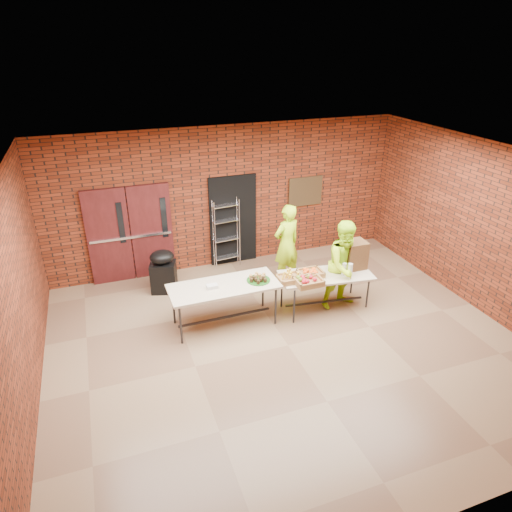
% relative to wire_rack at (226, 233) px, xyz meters
% --- Properties ---
extents(room, '(8.08, 7.08, 3.28)m').
position_rel_wire_rack_xyz_m(room, '(0.11, -3.32, 0.79)').
color(room, brown).
rests_on(room, ground).
extents(double_doors, '(1.78, 0.12, 2.10)m').
position_rel_wire_rack_xyz_m(double_doors, '(-2.09, 0.12, 0.24)').
color(double_doors, '#4F1617').
rests_on(double_doors, room).
extents(dark_doorway, '(1.10, 0.06, 2.10)m').
position_rel_wire_rack_xyz_m(dark_doorway, '(0.21, 0.14, 0.24)').
color(dark_doorway, black).
rests_on(dark_doorway, room).
extents(bronze_plaque, '(0.85, 0.04, 0.70)m').
position_rel_wire_rack_xyz_m(bronze_plaque, '(2.01, 0.13, 0.74)').
color(bronze_plaque, '#382516').
rests_on(bronze_plaque, room).
extents(wire_rack, '(0.61, 0.26, 1.62)m').
position_rel_wire_rack_xyz_m(wire_rack, '(0.00, 0.00, 0.00)').
color(wire_rack, silver).
rests_on(wire_rack, room).
extents(table_left, '(2.00, 0.85, 0.82)m').
position_rel_wire_rack_xyz_m(table_left, '(-0.73, -2.29, -0.06)').
color(table_left, '#BDAB91').
rests_on(table_left, room).
extents(table_right, '(1.86, 0.98, 0.73)m').
position_rel_wire_rack_xyz_m(table_right, '(1.28, -2.41, -0.14)').
color(table_right, '#BDAB91').
rests_on(table_right, room).
extents(basket_bananas, '(0.44, 0.34, 0.14)m').
position_rel_wire_rack_xyz_m(basket_bananas, '(0.51, -2.41, -0.02)').
color(basket_bananas, olive).
rests_on(basket_bananas, table_right).
extents(basket_oranges, '(0.45, 0.35, 0.14)m').
position_rel_wire_rack_xyz_m(basket_oranges, '(0.97, -2.36, -0.02)').
color(basket_oranges, olive).
rests_on(basket_oranges, table_right).
extents(basket_apples, '(0.49, 0.38, 0.15)m').
position_rel_wire_rack_xyz_m(basket_apples, '(0.79, -2.64, -0.01)').
color(basket_apples, olive).
rests_on(basket_apples, table_right).
extents(muffin_tray, '(0.44, 0.44, 0.11)m').
position_rel_wire_rack_xyz_m(muffin_tray, '(-0.08, -2.33, 0.06)').
color(muffin_tray, '#1B5516').
rests_on(muffin_tray, table_left).
extents(napkin_box, '(0.20, 0.13, 0.07)m').
position_rel_wire_rack_xyz_m(napkin_box, '(-0.95, -2.31, 0.04)').
color(napkin_box, silver).
rests_on(napkin_box, table_left).
extents(coffee_dispenser, '(0.42, 0.38, 0.56)m').
position_rel_wire_rack_xyz_m(coffee_dispenser, '(1.93, -2.32, 0.20)').
color(coffee_dispenser, brown).
rests_on(coffee_dispenser, table_right).
extents(cup_stack_front, '(0.08, 0.08, 0.25)m').
position_rel_wire_rack_xyz_m(cup_stack_front, '(1.58, -2.54, 0.05)').
color(cup_stack_front, silver).
rests_on(cup_stack_front, table_right).
extents(cup_stack_mid, '(0.09, 0.09, 0.27)m').
position_rel_wire_rack_xyz_m(cup_stack_mid, '(1.67, -2.62, 0.05)').
color(cup_stack_mid, silver).
rests_on(cup_stack_mid, table_right).
extents(cup_stack_back, '(0.08, 0.08, 0.24)m').
position_rel_wire_rack_xyz_m(cup_stack_back, '(1.60, -2.35, 0.04)').
color(cup_stack_back, silver).
rests_on(cup_stack_back, table_right).
extents(covered_grill, '(0.61, 0.55, 0.93)m').
position_rel_wire_rack_xyz_m(covered_grill, '(-1.58, -0.68, -0.34)').
color(covered_grill, black).
rests_on(covered_grill, room).
extents(volunteer_woman, '(0.74, 0.59, 1.77)m').
position_rel_wire_rack_xyz_m(volunteer_woman, '(0.98, -1.16, 0.07)').
color(volunteer_woman, '#BCF71B').
rests_on(volunteer_woman, room).
extents(volunteer_man, '(0.95, 0.78, 1.78)m').
position_rel_wire_rack_xyz_m(volunteer_man, '(1.67, -2.44, 0.08)').
color(volunteer_man, '#BCF71B').
rests_on(volunteer_man, room).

